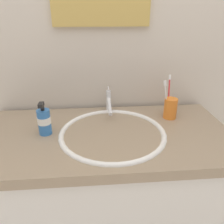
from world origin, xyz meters
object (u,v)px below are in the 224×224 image
object	(u,v)px
toothbrush_cup	(170,108)
toothbrush_red	(169,93)
faucet	(109,102)
soap_dispenser	(44,121)
toothbrush_white	(166,97)

from	to	relation	value
toothbrush_cup	toothbrush_red	distance (m)	0.08
faucet	soap_dispenser	xyz separation A→B (m)	(-0.29, -0.19, 0.00)
toothbrush_white	faucet	bearing A→B (deg)	162.32
faucet	toothbrush_red	distance (m)	0.31
toothbrush_white	soap_dispenser	xyz separation A→B (m)	(-0.56, -0.11, -0.05)
toothbrush_red	soap_dispenser	xyz separation A→B (m)	(-0.59, -0.14, -0.06)
faucet	toothbrush_cup	distance (m)	0.31
toothbrush_cup	toothbrush_white	xyz separation A→B (m)	(-0.03, -0.00, 0.06)
faucet	toothbrush_cup	xyz separation A→B (m)	(0.30, -0.09, -0.01)
toothbrush_white	toothbrush_red	bearing A→B (deg)	55.50
faucet	toothbrush_red	xyz separation A→B (m)	(0.30, -0.05, 0.06)
faucet	toothbrush_red	bearing A→B (deg)	-9.64
toothbrush_white	toothbrush_red	world-z (taller)	toothbrush_red
faucet	toothbrush_cup	bearing A→B (deg)	-15.99
toothbrush_white	toothbrush_red	xyz separation A→B (m)	(0.02, 0.04, 0.01)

